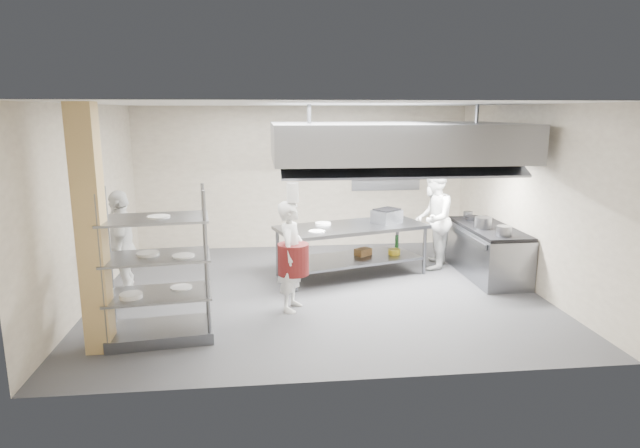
{
  "coord_description": "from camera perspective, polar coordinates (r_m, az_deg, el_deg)",
  "views": [
    {
      "loc": [
        -0.89,
        -8.31,
        2.9
      ],
      "look_at": [
        0.05,
        0.2,
        1.08
      ],
      "focal_mm": 30.0,
      "sensor_mm": 36.0,
      "label": 1
    }
  ],
  "objects": [
    {
      "name": "stockpot",
      "position": [
        9.65,
        17.01,
        0.12
      ],
      "size": [
        0.29,
        0.29,
        0.2
      ],
      "primitive_type": "cylinder",
      "color": "gray",
      "rests_on": "range_top"
    },
    {
      "name": "chef_line",
      "position": [
        10.11,
        11.93,
        0.52
      ],
      "size": [
        1.02,
        1.12,
        1.86
      ],
      "primitive_type": "imported",
      "rotation": [
        0.0,
        0.0,
        -2.01
      ],
      "color": "white",
      "rests_on": "floor"
    },
    {
      "name": "island_worktop",
      "position": [
        9.46,
        3.41,
        -0.34
      ],
      "size": [
        2.83,
        1.82,
        0.06
      ],
      "primitive_type": "cube",
      "rotation": [
        0.0,
        0.0,
        0.3
      ],
      "color": "gray",
      "rests_on": "island"
    },
    {
      "name": "column",
      "position": [
        6.86,
        -23.2,
        -0.74
      ],
      "size": [
        0.3,
        0.3,
        3.0
      ],
      "primitive_type": "cube",
      "color": "tan",
      "rests_on": "floor"
    },
    {
      "name": "hood_strip_a",
      "position": [
        8.84,
        2.11,
        6.68
      ],
      "size": [
        1.6,
        0.12,
        0.04
      ],
      "primitive_type": "cube",
      "color": "white",
      "rests_on": "exhaust_hood"
    },
    {
      "name": "plate_stack",
      "position": [
        7.18,
        -16.8,
        -6.96
      ],
      "size": [
        0.28,
        0.28,
        0.05
      ],
      "primitive_type": "cylinder",
      "color": "white",
      "rests_on": "pass_rack"
    },
    {
      "name": "chef_plating",
      "position": [
        8.61,
        -20.33,
        -2.36
      ],
      "size": [
        0.55,
        1.07,
        1.75
      ],
      "primitive_type": "imported",
      "rotation": [
        0.0,
        0.0,
        -1.45
      ],
      "color": "silver",
      "rests_on": "floor"
    },
    {
      "name": "wall_right",
      "position": [
        9.5,
        21.31,
        2.71
      ],
      "size": [
        0.0,
        6.0,
        6.0
      ],
      "primitive_type": "plane",
      "rotation": [
        1.57,
        0.0,
        -1.57
      ],
      "color": "#9E927E",
      "rests_on": "ground"
    },
    {
      "name": "wall_left",
      "position": [
        8.82,
        -23.45,
        1.88
      ],
      "size": [
        0.0,
        6.0,
        6.0
      ],
      "primitive_type": "plane",
      "rotation": [
        1.57,
        0.0,
        1.57
      ],
      "color": "#9E927E",
      "rests_on": "ground"
    },
    {
      "name": "wall_shelf",
      "position": [
        11.55,
        7.22,
        4.95
      ],
      "size": [
        1.5,
        0.28,
        0.04
      ],
      "primitive_type": "cube",
      "color": "gray",
      "rests_on": "wall_back"
    },
    {
      "name": "ceiling",
      "position": [
        8.36,
        -0.21,
        12.7
      ],
      "size": [
        7.0,
        7.0,
        0.0
      ],
      "primitive_type": "plane",
      "rotation": [
        3.14,
        0.0,
        0.0
      ],
      "color": "silver",
      "rests_on": "wall_back"
    },
    {
      "name": "wicker_basket",
      "position": [
        9.76,
        4.61,
        -2.98
      ],
      "size": [
        0.34,
        0.32,
        0.12
      ],
      "primitive_type": "cube",
      "rotation": [
        0.0,
        0.0,
        0.59
      ],
      "color": "olive",
      "rests_on": "island_undershelf"
    },
    {
      "name": "island",
      "position": [
        9.56,
        3.38,
        -2.83
      ],
      "size": [
        2.83,
        1.82,
        0.91
      ],
      "primitive_type": null,
      "rotation": [
        0.0,
        0.0,
        0.3
      ],
      "color": "gray",
      "rests_on": "floor"
    },
    {
      "name": "griddle",
      "position": [
        9.72,
        7.13,
        0.81
      ],
      "size": [
        0.61,
        0.58,
        0.23
      ],
      "primitive_type": "cube",
      "rotation": [
        0.0,
        0.0,
        0.63
      ],
      "color": "slate",
      "rests_on": "island_worktop"
    },
    {
      "name": "wall_back",
      "position": [
        11.43,
        -1.81,
        4.96
      ],
      "size": [
        7.0,
        0.0,
        7.0
      ],
      "primitive_type": "plane",
      "rotation": [
        1.57,
        0.0,
        0.0
      ],
      "color": "#9E927E",
      "rests_on": "ground"
    },
    {
      "name": "pass_rack",
      "position": [
        7.08,
        -16.97,
        -4.23
      ],
      "size": [
        1.39,
        0.92,
        1.97
      ],
      "primitive_type": null,
      "rotation": [
        0.0,
        0.0,
        0.12
      ],
      "color": "slate",
      "rests_on": "floor"
    },
    {
      "name": "chef_head",
      "position": [
        7.82,
        -3.03,
        -3.45
      ],
      "size": [
        0.57,
        0.69,
        1.63
      ],
      "primitive_type": "imported",
      "rotation": [
        0.0,
        0.0,
        1.23
      ],
      "color": "white",
      "rests_on": "floor"
    },
    {
      "name": "island_undershelf",
      "position": [
        9.6,
        3.37,
        -3.72
      ],
      "size": [
        2.6,
        1.65,
        0.04
      ],
      "primitive_type": "cube",
      "rotation": [
        0.0,
        0.0,
        0.3
      ],
      "color": "gray",
      "rests_on": "island"
    },
    {
      "name": "cooking_range",
      "position": [
        9.98,
        17.38,
        -2.95
      ],
      "size": [
        0.8,
        2.0,
        0.84
      ],
      "primitive_type": "cube",
      "color": "gray",
      "rests_on": "floor"
    },
    {
      "name": "hood_strip_b",
      "position": [
        9.28,
        13.25,
        6.62
      ],
      "size": [
        1.6,
        0.12,
        0.04
      ],
      "primitive_type": "cube",
      "color": "white",
      "rests_on": "exhaust_hood"
    },
    {
      "name": "range_top",
      "position": [
        9.87,
        17.55,
        -0.42
      ],
      "size": [
        0.78,
        1.96,
        0.06
      ],
      "primitive_type": "cube",
      "color": "black",
      "rests_on": "cooking_range"
    },
    {
      "name": "floor",
      "position": [
        8.84,
        -0.19,
        -7.13
      ],
      "size": [
        7.0,
        7.0,
        0.0
      ],
      "primitive_type": "plane",
      "color": "#38383A",
      "rests_on": "ground"
    },
    {
      "name": "exhaust_hood",
      "position": [
        8.99,
        7.88,
        8.71
      ],
      "size": [
        4.0,
        2.5,
        0.6
      ],
      "primitive_type": "cube",
      "color": "gray",
      "rests_on": "ceiling"
    }
  ]
}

